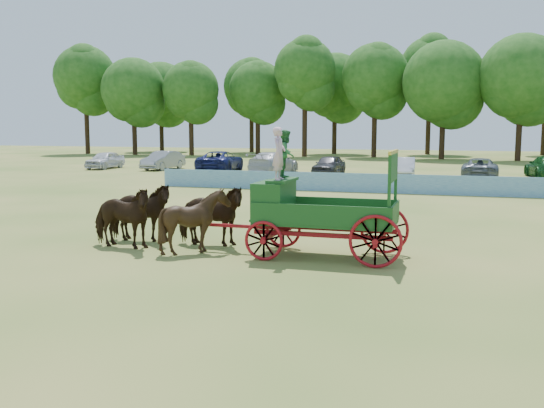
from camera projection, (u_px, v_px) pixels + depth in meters
The scene contains 9 objects.
ground at pixel (330, 266), 15.76m from camera, with size 160.00×160.00×0.00m, color tan.
horse_lead_left at pixel (121, 217), 18.02m from camera, with size 1.00×2.20×1.86m, color #331D0E.
horse_lead_right at pixel (140, 212), 19.07m from camera, with size 1.00×2.20×1.86m, color #331D0E.
horse_wheel_left at pixel (195, 221), 17.32m from camera, with size 1.50×1.69×1.86m, color #331D0E.
horse_wheel_right at pixel (210, 216), 18.36m from camera, with size 1.00×2.20×1.86m, color #331D0E.
farm_dray at pixel (301, 201), 16.90m from camera, with size 6.00×2.00×3.60m.
sponsor_banner at pixel (380, 183), 33.04m from camera, with size 26.00×0.08×1.05m, color #1D639D.
parked_cars at pixel (357, 164), 45.46m from camera, with size 46.94×7.23×1.65m.
treeline at pixel (400, 78), 71.44m from camera, with size 91.54×22.57×14.97m.
Camera 1 is at (3.11, -15.18, 3.63)m, focal length 40.00 mm.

